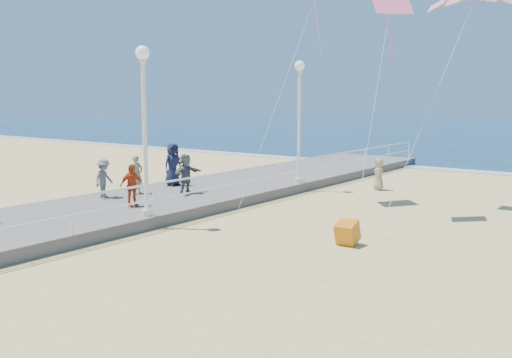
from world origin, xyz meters
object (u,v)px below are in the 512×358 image
Objects in this scene: lamp_post_mid at (144,113)px; spectator_4 at (173,164)px; beach_walker_c at (379,174)px; box_kite at (347,235)px; spectator_6 at (137,174)px; lamp_post_far at (299,109)px; spectator_5 at (186,174)px; spectator_2 at (104,179)px; spectator_3 at (132,185)px.

lamp_post_mid is 6.74m from spectator_4.
beach_walker_c is 10.12m from box_kite.
spectator_6 is 2.53× the size of box_kite.
box_kite is at bearing -5.24° from beach_walker_c.
lamp_post_far reaches higher than beach_walker_c.
spectator_6 is (-1.48, -1.19, -0.03)m from spectator_5.
lamp_post_mid is 5.04m from spectator_6.
beach_walker_c is (2.72, 2.43, -2.95)m from lamp_post_far.
spectator_5 is 8.91m from beach_walker_c.
spectator_2 is 9.96m from box_kite.
lamp_post_far is 4.69m from beach_walker_c.
lamp_post_mid is at bearing -103.62° from spectator_3.
spectator_3 is at bearing -100.85° from lamp_post_far.
spectator_5 is 8.39m from box_kite.
lamp_post_far is 6.00m from spectator_4.
lamp_post_far is at bearing 1.46° from spectator_3.
spectator_6 is 10.72m from beach_walker_c.
lamp_post_mid is 3.72× the size of beach_walker_c.
lamp_post_mid is 7.25m from box_kite.
box_kite is (3.41, -9.52, -0.41)m from beach_walker_c.
spectator_6 is at bearing 56.79° from spectator_3.
lamp_post_mid reaches higher than box_kite.
spectator_4 is at bearing 8.88° from spectator_6.
lamp_post_mid reaches higher than spectator_5.
spectator_5 is (-0.40, 3.11, 0.04)m from spectator_3.
lamp_post_mid reaches higher than spectator_3.
beach_walker_c is (4.30, 10.66, -0.43)m from spectator_3.
spectator_6 reaches higher than spectator_3.
lamp_post_mid reaches higher than spectator_2.
lamp_post_mid is at bearing -155.12° from spectator_5.
lamp_post_mid reaches higher than beach_walker_c.
spectator_6 is (-3.46, 2.68, -2.50)m from lamp_post_mid.
spectator_4 is (-0.05, 3.69, 0.18)m from spectator_2.
spectator_5 is at bearing 117.03° from lamp_post_mid.
spectator_4 is 9.18m from beach_walker_c.
spectator_2 is 3.70m from spectator_4.
spectator_2 is at bearing 87.80° from spectator_3.
spectator_4 is at bearing 40.19° from spectator_3.
box_kite is (9.59, -0.77, -0.86)m from spectator_6.
spectator_5 reaches higher than beach_walker_c.
spectator_4 is at bearing 127.32° from lamp_post_mid.
spectator_5 is at bearing -56.83° from beach_walker_c.
box_kite is at bearing -94.74° from spectator_6.
spectator_2 is 0.96× the size of spectator_6.
spectator_4 is at bearing -13.97° from spectator_2.
spectator_6 is at bearing 126.57° from spectator_5.
beach_walker_c is (6.18, 8.75, -0.44)m from spectator_6.
spectator_5 is 1.10× the size of beach_walker_c.
spectator_3 is at bearing -46.92° from beach_walker_c.
lamp_post_far is 9.96m from box_kite.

